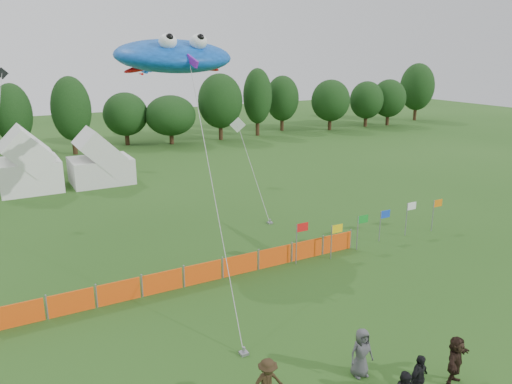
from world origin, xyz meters
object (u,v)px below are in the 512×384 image
stingray_kite (172,56)px  spectator_d (419,379)px  spectator_c (268,384)px  tent_left (28,165)px  barrier_fence (183,277)px  spectator_f (455,361)px  tent_right (100,162)px  spectator_e (361,353)px

stingray_kite → spectator_d: bearing=-86.2°
stingray_kite → spectator_c: bearing=-100.9°
tent_left → spectator_d: bearing=-76.1°
tent_left → spectator_c: size_ratio=2.68×
tent_left → barrier_fence: 22.24m
stingray_kite → barrier_fence: bearing=-109.3°
spectator_f → stingray_kite: size_ratio=0.08×
stingray_kite → spectator_f: bearing=-80.7°
spectator_f → spectator_c: bearing=136.8°
tent_right → spectator_d: 32.40m
spectator_f → tent_right: bearing=73.1°
spectator_d → spectator_e: bearing=95.3°
tent_right → spectator_f: 32.52m
spectator_e → stingray_kite: bearing=99.5°
tent_right → spectator_c: 30.25m
spectator_c → spectator_e: size_ratio=0.97×
barrier_fence → spectator_f: bearing=-63.9°
tent_right → spectator_f: tent_right is taller
barrier_fence → spectator_c: 9.00m
spectator_d → tent_right: bearing=80.8°
spectator_e → spectator_d: bearing=-63.1°
tent_left → barrier_fence: size_ratio=0.23×
tent_left → spectator_f: (9.86, -32.70, -1.16)m
spectator_d → tent_left: bearing=90.0°
spectator_c → spectator_e: 3.58m
tent_left → spectator_f: size_ratio=2.62×
tent_left → tent_right: size_ratio=0.93×
tent_right → spectator_e: size_ratio=2.80×
spectator_e → spectator_f: (2.44, -1.84, -0.01)m
barrier_fence → spectator_f: spectator_f is taller
tent_left → spectator_c: (3.84, -30.69, -1.18)m
spectator_d → barrier_fence: bearing=94.1°
tent_left → spectator_f: 34.17m
barrier_fence → spectator_f: size_ratio=11.45×
spectator_c → spectator_d: size_ratio=1.01×
tent_left → spectator_f: bearing=-73.2°
tent_right → spectator_c: size_ratio=2.89×
spectator_c → tent_left: bearing=97.2°
spectator_d → spectator_f: size_ratio=0.96×
tent_right → spectator_f: bearing=-82.1°
tent_left → spectator_e: size_ratio=2.60×
spectator_c → stingray_kite: 18.78m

